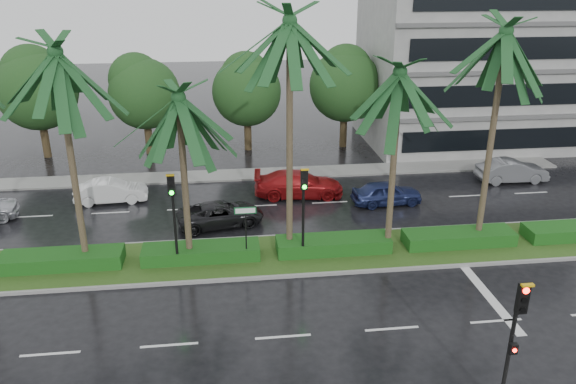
{
  "coord_description": "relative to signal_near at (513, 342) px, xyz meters",
  "views": [
    {
      "loc": [
        -1.83,
        -21.57,
        12.21
      ],
      "look_at": [
        0.97,
        1.5,
        2.95
      ],
      "focal_mm": 35.0,
      "sensor_mm": 36.0,
      "label": 1
    }
  ],
  "objects": [
    {
      "name": "median",
      "position": [
        -6.0,
        10.39,
        -2.42
      ],
      "size": [
        36.0,
        4.0,
        0.15
      ],
      "color": "gray",
      "rests_on": "ground"
    },
    {
      "name": "building",
      "position": [
        11.0,
        27.39,
        3.5
      ],
      "size": [
        16.0,
        10.0,
        12.0
      ],
      "primitive_type": "cube",
      "color": "gray",
      "rests_on": "ground"
    },
    {
      "name": "palm_row",
      "position": [
        -7.25,
        10.41,
        5.96
      ],
      "size": [
        26.3,
        4.2,
        10.98
      ],
      "color": "#413725",
      "rests_on": "median"
    },
    {
      "name": "car_white",
      "position": [
        -14.16,
        17.97,
        -1.85
      ],
      "size": [
        1.65,
        4.03,
        1.3
      ],
      "primitive_type": "imported",
      "rotation": [
        0.0,
        0.0,
        1.64
      ],
      "color": "white",
      "rests_on": "ground"
    },
    {
      "name": "hedge",
      "position": [
        -6.0,
        10.39,
        -2.05
      ],
      "size": [
        35.2,
        1.4,
        0.6
      ],
      "color": "#184614",
      "rests_on": "median"
    },
    {
      "name": "signal_near",
      "position": [
        0.0,
        0.0,
        0.0
      ],
      "size": [
        0.34,
        0.45,
        4.36
      ],
      "color": "black",
      "rests_on": "near_sidewalk"
    },
    {
      "name": "signal_median_left",
      "position": [
        -10.0,
        9.69,
        0.49
      ],
      "size": [
        0.34,
        0.42,
        4.36
      ],
      "color": "black",
      "rests_on": "median"
    },
    {
      "name": "bg_trees",
      "position": [
        -6.25,
        26.98,
        2.19
      ],
      "size": [
        33.18,
        5.31,
        7.67
      ],
      "color": "#392E1A",
      "rests_on": "ground"
    },
    {
      "name": "far_sidewalk",
      "position": [
        -6.0,
        21.39,
        -2.44
      ],
      "size": [
        40.0,
        2.0,
        0.12
      ],
      "primitive_type": "cube",
      "color": "slate",
      "rests_on": "ground"
    },
    {
      "name": "car_darkgrey",
      "position": [
        -8.1,
        14.13,
        -1.89
      ],
      "size": [
        2.88,
        4.71,
        1.22
      ],
      "primitive_type": "imported",
      "rotation": [
        0.0,
        0.0,
        1.78
      ],
      "color": "black",
      "rests_on": "ground"
    },
    {
      "name": "signal_median_right",
      "position": [
        -4.5,
        9.69,
        0.49
      ],
      "size": [
        0.34,
        0.42,
        4.36
      ],
      "color": "black",
      "rests_on": "median"
    },
    {
      "name": "lane_markings",
      "position": [
        -2.96,
        8.96,
        -2.5
      ],
      "size": [
        34.0,
        13.06,
        0.01
      ],
      "color": "silver",
      "rests_on": "ground"
    },
    {
      "name": "car_red",
      "position": [
        -3.6,
        17.57,
        -1.77
      ],
      "size": [
        2.48,
        5.23,
        1.47
      ],
      "primitive_type": "imported",
      "rotation": [
        0.0,
        0.0,
        1.49
      ],
      "color": "maroon",
      "rests_on": "ground"
    },
    {
      "name": "street_sign",
      "position": [
        -7.0,
        9.87,
        -0.38
      ],
      "size": [
        0.95,
        0.09,
        2.6
      ],
      "color": "black",
      "rests_on": "median"
    },
    {
      "name": "car_grey",
      "position": [
        9.72,
        18.34,
        -1.8
      ],
      "size": [
        1.51,
        4.26,
        1.4
      ],
      "primitive_type": "imported",
      "rotation": [
        0.0,
        0.0,
        1.56
      ],
      "color": "slate",
      "rests_on": "ground"
    },
    {
      "name": "car_blue",
      "position": [
        1.08,
        15.8,
        -1.85
      ],
      "size": [
        1.79,
        3.94,
        1.31
      ],
      "primitive_type": "imported",
      "rotation": [
        0.0,
        0.0,
        1.64
      ],
      "color": "navy",
      "rests_on": "ground"
    },
    {
      "name": "ground",
      "position": [
        -6.0,
        9.39,
        -2.5
      ],
      "size": [
        120.0,
        120.0,
        0.0
      ],
      "primitive_type": "plane",
      "color": "black",
      "rests_on": "ground"
    }
  ]
}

